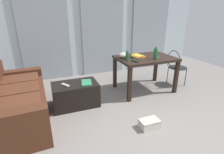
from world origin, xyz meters
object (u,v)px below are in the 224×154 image
object	(u,v)px
couch	(14,102)
book_stack	(138,57)
bottle_far	(155,54)
shoebox	(149,124)
coffee_table	(76,94)
craft_table	(145,62)
tv_remote_on_table	(135,61)
bottle_near	(127,56)
wire_chair	(176,64)
bowl	(124,55)
scissors	(157,57)
tv_remote_primary	(65,85)
magazine	(86,83)

from	to	relation	value
couch	book_stack	world-z (taller)	book_stack
bottle_far	shoebox	bearing A→B (deg)	-125.65
coffee_table	book_stack	xyz separation A→B (m)	(1.37, 0.13, 0.57)
craft_table	tv_remote_on_table	xyz separation A→B (m)	(-0.39, -0.24, 0.12)
bottle_far	book_stack	xyz separation A→B (m)	(-0.29, 0.20, -0.08)
craft_table	bottle_near	world-z (taller)	bottle_near
wire_chair	tv_remote_on_table	distance (m)	1.25
wire_chair	bowl	size ratio (longest dim) A/B	4.33
bottle_near	scissors	size ratio (longest dim) A/B	2.08
couch	bottle_far	xyz separation A→B (m)	(2.65, 0.03, 0.56)
bowl	scissors	size ratio (longest dim) A/B	2.00
craft_table	bottle_near	bearing A→B (deg)	-168.01
bottle_near	couch	bearing A→B (deg)	-176.44
coffee_table	shoebox	bearing A→B (deg)	-50.14
scissors	craft_table	bearing A→B (deg)	160.60
bottle_far	tv_remote_primary	bearing A→B (deg)	178.53
coffee_table	magazine	xyz separation A→B (m)	(0.21, -0.06, 0.23)
bottle_near	bottle_far	xyz separation A→B (m)	(0.59, -0.10, 0.02)
couch	bottle_near	xyz separation A→B (m)	(2.06, 0.13, 0.53)
craft_table	magazine	size ratio (longest dim) A/B	4.08
craft_table	wire_chair	distance (m)	0.83
craft_table	tv_remote_on_table	size ratio (longest dim) A/B	7.25
bowl	tv_remote_on_table	world-z (taller)	bowl
bottle_near	coffee_table	bearing A→B (deg)	-178.24
bottle_far	bowl	world-z (taller)	bottle_far
craft_table	wire_chair	xyz separation A→B (m)	(0.82, -0.02, -0.14)
bowl	magazine	distance (m)	1.01
bottle_far	shoebox	size ratio (longest dim) A/B	0.82
coffee_table	bottle_near	xyz separation A→B (m)	(1.07, 0.03, 0.63)
coffee_table	magazine	world-z (taller)	magazine
craft_table	magazine	xyz separation A→B (m)	(-1.36, -0.20, -0.20)
coffee_table	tv_remote_primary	distance (m)	0.29
scissors	tv_remote_primary	bearing A→B (deg)	-177.76
wire_chair	scissors	bearing A→B (deg)	-174.30
bowl	tv_remote_primary	size ratio (longest dim) A/B	1.09
wire_chair	tv_remote_on_table	bearing A→B (deg)	-169.86
couch	bowl	size ratio (longest dim) A/B	9.66
bottle_near	bottle_far	size ratio (longest dim) A/B	0.83
book_stack	magazine	xyz separation A→B (m)	(-1.16, -0.19, -0.34)
coffee_table	tv_remote_primary	xyz separation A→B (m)	(-0.17, -0.02, 0.23)
craft_table	shoebox	bearing A→B (deg)	-117.53
wire_chair	book_stack	distance (m)	1.05
tv_remote_on_table	scissors	distance (m)	0.64
bottle_near	tv_remote_on_table	xyz separation A→B (m)	(0.11, -0.13, -0.08)
couch	craft_table	bearing A→B (deg)	5.22
wire_chair	magazine	world-z (taller)	wire_chair
tv_remote_primary	coffee_table	bearing A→B (deg)	-24.34
wire_chair	tv_remote_on_table	xyz separation A→B (m)	(-1.21, -0.22, 0.25)
book_stack	scissors	world-z (taller)	book_stack
magazine	bowl	bearing A→B (deg)	30.55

